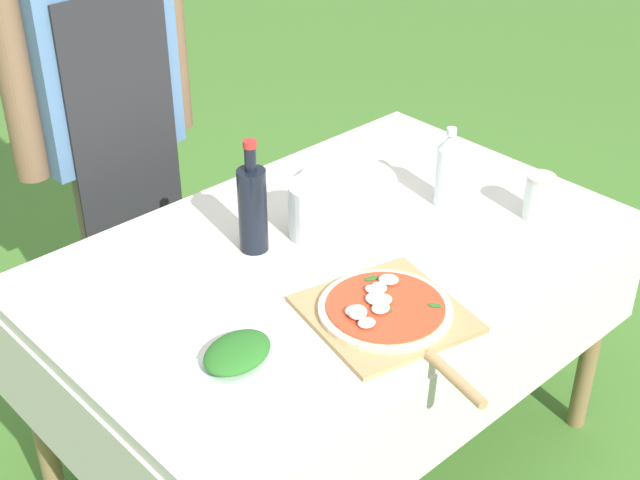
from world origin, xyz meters
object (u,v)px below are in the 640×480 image
prep_table (333,277)px  herb_container (237,354)px  mixing_tub (317,210)px  oil_bottle (253,207)px  water_bottle (448,169)px  person_cook (105,107)px  plate_stack (348,185)px  sauce_jar (538,199)px  pizza_on_peel (387,312)px

prep_table → herb_container: herb_container is taller
prep_table → mixing_tub: size_ratio=9.92×
oil_bottle → water_bottle: (0.50, -0.17, -0.01)m
person_cook → plate_stack: 0.71m
plate_stack → sauce_jar: (0.26, -0.42, 0.03)m
pizza_on_peel → herb_container: size_ratio=2.50×
plate_stack → pizza_on_peel: bearing=-126.0°
pizza_on_peel → mixing_tub: 0.38m
prep_table → person_cook: (-0.14, 0.77, 0.25)m
sauce_jar → herb_container: bearing=175.7°
sauce_jar → oil_bottle: bearing=148.8°
pizza_on_peel → sauce_jar: (0.59, 0.03, 0.04)m
pizza_on_peel → water_bottle: 0.54m
sauce_jar → pizza_on_peel: bearing=-176.7°
herb_container → sauce_jar: bearing=-4.3°
pizza_on_peel → prep_table: bearing=81.2°
person_cook → mixing_tub: (0.15, -0.70, -0.09)m
oil_bottle → mixing_tub: oil_bottle is taller
water_bottle → herb_container: bearing=-170.5°
oil_bottle → mixing_tub: 0.17m
pizza_on_peel → oil_bottle: oil_bottle is taller
person_cook → water_bottle: 0.96m
pizza_on_peel → plate_stack: (0.33, 0.46, 0.00)m
mixing_tub → plate_stack: size_ratio=0.54×
person_cook → sauce_jar: (0.62, -1.02, -0.11)m
oil_bottle → herb_container: (-0.30, -0.31, -0.09)m
pizza_on_peel → sauce_jar: sauce_jar is taller
prep_table → sauce_jar: 0.56m
prep_table → person_cook: person_cook is taller
herb_container → plate_stack: (0.66, 0.35, -0.00)m
water_bottle → herb_container: 0.82m
herb_container → mixing_tub: mixing_tub is taller
prep_table → oil_bottle: oil_bottle is taller
water_bottle → mixing_tub: (-0.35, 0.12, -0.03)m
pizza_on_peel → water_bottle: water_bottle is taller
water_bottle → mixing_tub: 0.37m
prep_table → sauce_jar: sauce_jar is taller
oil_bottle → plate_stack: (0.36, 0.05, -0.09)m
person_cook → herb_container: 1.01m
pizza_on_peel → mixing_tub: size_ratio=3.58×
oil_bottle → plate_stack: size_ratio=1.07×
herb_container → sauce_jar: sauce_jar is taller
water_bottle → plate_stack: 0.28m
person_cook → plate_stack: size_ratio=5.57×
mixing_tub → sauce_jar: bearing=-34.5°
sauce_jar → mixing_tub: bearing=145.5°
water_bottle → pizza_on_peel: bearing=-153.6°
water_bottle → mixing_tub: size_ratio=1.51×
water_bottle → mixing_tub: bearing=161.4°
oil_bottle → herb_container: size_ratio=1.39×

